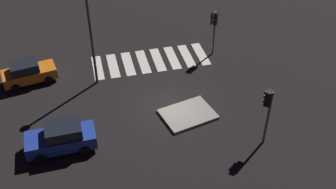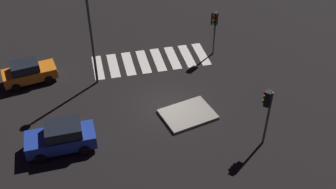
# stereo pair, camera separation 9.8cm
# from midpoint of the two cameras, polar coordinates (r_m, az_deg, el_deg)

# --- Properties ---
(ground_plane) EXTENTS (80.00, 80.00, 0.00)m
(ground_plane) POSITION_cam_midpoint_polar(r_m,az_deg,el_deg) (26.90, -0.10, -1.68)
(ground_plane) COLOR black
(traffic_island) EXTENTS (3.73, 3.12, 0.18)m
(traffic_island) POSITION_cam_midpoint_polar(r_m,az_deg,el_deg) (26.19, 2.69, -2.77)
(traffic_island) COLOR gray
(traffic_island) RESTS_ON ground
(car_orange) EXTENTS (3.85, 2.22, 1.60)m
(car_orange) POSITION_cam_midpoint_polar(r_m,az_deg,el_deg) (30.27, -19.03, 2.92)
(car_orange) COLOR orange
(car_orange) RESTS_ON ground
(car_blue) EXTENTS (4.05, 1.98, 1.74)m
(car_blue) POSITION_cam_midpoint_polar(r_m,az_deg,el_deg) (24.27, -14.74, -5.85)
(car_blue) COLOR #1E389E
(car_blue) RESTS_ON ground
(traffic_light_west) EXTENTS (0.54, 0.54, 3.76)m
(traffic_light_west) POSITION_cam_midpoint_polar(r_m,az_deg,el_deg) (23.23, 13.63, -1.35)
(traffic_light_west) COLOR #47474C
(traffic_light_west) RESTS_ON ground
(traffic_light_south) EXTENTS (0.54, 0.53, 3.63)m
(traffic_light_south) POSITION_cam_midpoint_polar(r_m,az_deg,el_deg) (30.81, 6.34, 9.87)
(traffic_light_south) COLOR #47474C
(traffic_light_south) RESTS_ON ground
(street_lamp) EXTENTS (0.56, 0.56, 7.65)m
(street_lamp) POSITION_cam_midpoint_polar(r_m,az_deg,el_deg) (26.73, -11.14, 10.71)
(street_lamp) COLOR #47474C
(street_lamp) RESTS_ON ground
(crosswalk_near) EXTENTS (8.75, 3.20, 0.02)m
(crosswalk_near) POSITION_cam_midpoint_polar(r_m,az_deg,el_deg) (31.31, -2.55, 4.74)
(crosswalk_near) COLOR silver
(crosswalk_near) RESTS_ON ground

